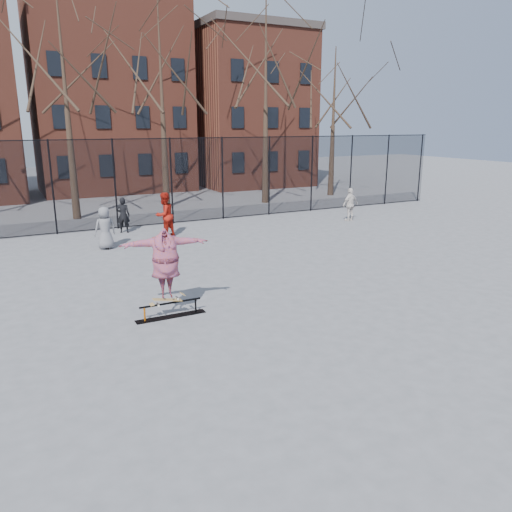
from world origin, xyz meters
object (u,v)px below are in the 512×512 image
skateboard (167,301)px  bystander_grey (105,228)px  bystander_red (164,215)px  skater (166,265)px  bystander_white (350,205)px  skate_rail (171,311)px  bystander_black (123,215)px

skateboard → bystander_grey: size_ratio=0.48×
skateboard → bystander_red: bearing=73.3°
skater → bystander_white: skater is taller
skate_rail → skater: bearing=180.0°
skate_rail → bystander_red: (2.55, 8.74, 0.79)m
bystander_white → bystander_black: bearing=-21.0°
bystander_black → bystander_red: bearing=150.9°
skateboard → bystander_red: 9.14m
skater → bystander_red: (2.62, 8.74, -0.40)m
skater → bystander_white: 14.26m
skateboard → bystander_white: bearing=34.6°
skater → bystander_red: skater is taller
bystander_white → skate_rail: bearing=26.3°
skater → bystander_grey: skater is taller
skateboard → bystander_grey: 7.77m
bystander_black → skateboard: bearing=105.3°
skate_rail → bystander_black: bystander_black is taller
bystander_grey → bystander_white: bearing=175.2°
bystander_red → bystander_white: bystander_red is taller
skater → bystander_black: bearing=92.8°
skater → bystander_grey: size_ratio=1.30×
skate_rail → bystander_white: 14.21m
skate_rail → skateboard: size_ratio=2.26×
bystander_grey → bystander_black: bystander_grey is taller
skateboard → bystander_black: bystander_black is taller
skateboard → bystander_grey: bearing=89.9°
skater → bystander_red: 9.13m
skateboard → skater: skater is taller
bystander_red → bystander_white: size_ratio=1.17×
skateboard → bystander_grey: (0.01, 7.76, 0.38)m
bystander_black → bystander_white: size_ratio=0.96×
bystander_black → bystander_white: (10.44, -2.31, 0.03)m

